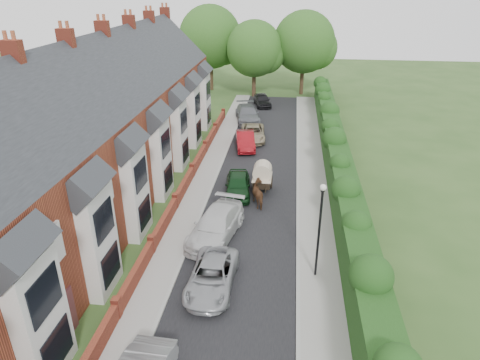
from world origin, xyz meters
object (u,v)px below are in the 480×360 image
(car_white, at_px, (216,225))
(car_grey, at_px, (247,114))
(car_black, at_px, (262,100))
(car_silver_b, at_px, (212,276))
(lamppost, at_px, (320,220))
(car_green, at_px, (238,185))
(horse, at_px, (260,194))
(car_beige, at_px, (253,133))
(car_red, at_px, (245,140))
(horse_cart, at_px, (262,175))

(car_white, height_order, car_grey, car_grey)
(car_white, xyz_separation_m, car_black, (0.57, 28.66, -0.09))
(car_grey, bearing_deg, car_silver_b, -99.28)
(lamppost, distance_m, car_white, 6.80)
(car_green, height_order, horse, horse)
(car_beige, xyz_separation_m, car_black, (0.00, 11.86, 0.05))
(car_green, relative_size, car_beige, 0.89)
(lamppost, relative_size, car_beige, 1.09)
(car_silver_b, height_order, car_black, car_black)
(car_beige, bearing_deg, lamppost, -81.67)
(car_green, relative_size, car_red, 0.97)
(lamppost, distance_m, car_silver_b, 5.84)
(car_black, relative_size, horse, 2.14)
(car_white, xyz_separation_m, car_grey, (-0.53, 22.40, 0.01))
(car_grey, xyz_separation_m, car_black, (1.10, 6.26, -0.10))
(car_silver_b, height_order, car_green, car_green)
(car_silver_b, relative_size, horse, 2.38)
(lamppost, height_order, car_black, lamppost)
(car_silver_b, distance_m, horse_cart, 10.83)
(car_beige, bearing_deg, car_white, -97.77)
(horse, bearing_deg, car_beige, -105.81)
(car_red, height_order, car_grey, car_grey)
(car_red, bearing_deg, horse_cart, -85.71)
(car_grey, bearing_deg, lamppost, -88.13)
(car_green, bearing_deg, car_beige, 83.84)
(horse_cart, bearing_deg, lamppost, -70.05)
(lamppost, height_order, horse_cart, lamppost)
(car_white, bearing_deg, car_green, 94.95)
(car_green, height_order, car_red, car_green)
(car_red, bearing_deg, horse, -88.49)
(horse, distance_m, horse_cart, 2.13)
(horse, bearing_deg, car_grey, -104.66)
(car_black, bearing_deg, car_grey, -114.49)
(car_beige, height_order, car_black, car_black)
(car_black, distance_m, horse_cart, 22.45)
(car_red, distance_m, car_grey, 7.89)
(car_white, xyz_separation_m, car_red, (0.10, 14.54, -0.08))
(car_beige, height_order, car_grey, car_grey)
(car_beige, distance_m, horse, 12.71)
(car_white, relative_size, car_red, 1.26)
(car_black, xyz_separation_m, horse_cart, (1.63, -22.38, 0.54))
(car_grey, bearing_deg, car_red, -97.01)
(car_red, bearing_deg, car_beige, 68.50)
(car_silver_b, bearing_deg, car_green, 91.01)
(car_beige, bearing_deg, car_red, -107.41)
(lamppost, bearing_deg, car_black, 98.97)
(car_beige, distance_m, horse_cart, 10.67)
(car_grey, height_order, car_black, car_grey)
(car_red, bearing_deg, car_green, -96.98)
(car_silver_b, bearing_deg, car_white, 98.33)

